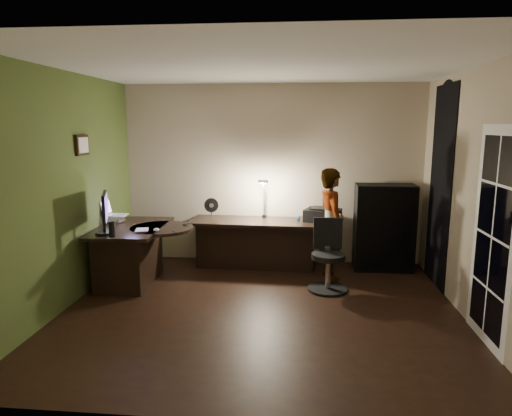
# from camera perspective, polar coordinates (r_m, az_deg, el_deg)

# --- Properties ---
(floor) EXTENTS (4.50, 4.00, 0.01)m
(floor) POSITION_cam_1_polar(r_m,az_deg,el_deg) (5.35, 0.55, -12.73)
(floor) COLOR black
(floor) RESTS_ON ground
(ceiling) EXTENTS (4.50, 4.00, 0.01)m
(ceiling) POSITION_cam_1_polar(r_m,az_deg,el_deg) (4.96, 0.61, 17.46)
(ceiling) COLOR silver
(ceiling) RESTS_ON floor
(wall_back) EXTENTS (4.50, 0.01, 2.70)m
(wall_back) POSITION_cam_1_polar(r_m,az_deg,el_deg) (6.96, 1.98, 4.22)
(wall_back) COLOR tan
(wall_back) RESTS_ON floor
(wall_front) EXTENTS (4.50, 0.01, 2.70)m
(wall_front) POSITION_cam_1_polar(r_m,az_deg,el_deg) (3.02, -2.65, -3.82)
(wall_front) COLOR tan
(wall_front) RESTS_ON floor
(wall_left) EXTENTS (0.01, 4.00, 2.70)m
(wall_left) POSITION_cam_1_polar(r_m,az_deg,el_deg) (5.63, -22.95, 1.97)
(wall_left) COLOR tan
(wall_left) RESTS_ON floor
(wall_right) EXTENTS (0.01, 4.00, 2.70)m
(wall_right) POSITION_cam_1_polar(r_m,az_deg,el_deg) (5.29, 25.72, 1.27)
(wall_right) COLOR tan
(wall_right) RESTS_ON floor
(green_wall_overlay) EXTENTS (0.00, 4.00, 2.70)m
(green_wall_overlay) POSITION_cam_1_polar(r_m,az_deg,el_deg) (5.62, -22.82, 1.97)
(green_wall_overlay) COLOR #435724
(green_wall_overlay) RESTS_ON floor
(arched_doorway) EXTENTS (0.01, 0.90, 2.60)m
(arched_doorway) POSITION_cam_1_polar(r_m,az_deg,el_deg) (6.37, 22.04, 2.45)
(arched_doorway) COLOR black
(arched_doorway) RESTS_ON floor
(french_door) EXTENTS (0.02, 0.92, 2.10)m
(french_door) POSITION_cam_1_polar(r_m,az_deg,el_deg) (4.83, 27.46, -3.27)
(french_door) COLOR white
(french_door) RESTS_ON floor
(framed_picture) EXTENTS (0.04, 0.30, 0.25)m
(framed_picture) POSITION_cam_1_polar(r_m,az_deg,el_deg) (5.97, -20.95, 7.36)
(framed_picture) COLOR black
(framed_picture) RESTS_ON wall_left
(desk_left) EXTENTS (0.87, 1.36, 0.77)m
(desk_left) POSITION_cam_1_polar(r_m,az_deg,el_deg) (6.34, -15.15, -5.64)
(desk_left) COLOR black
(desk_left) RESTS_ON floor
(desk_right) EXTENTS (1.93, 0.74, 0.71)m
(desk_right) POSITION_cam_1_polar(r_m,az_deg,el_deg) (6.77, -0.09, -4.52)
(desk_right) COLOR black
(desk_right) RESTS_ON floor
(cabinet) EXTENTS (0.84, 0.42, 1.26)m
(cabinet) POSITION_cam_1_polar(r_m,az_deg,el_deg) (6.87, 15.70, -2.36)
(cabinet) COLOR black
(cabinet) RESTS_ON floor
(laptop_stand) EXTENTS (0.24, 0.21, 0.09)m
(laptop_stand) POSITION_cam_1_polar(r_m,az_deg,el_deg) (6.55, -17.25, -1.26)
(laptop_stand) COLOR silver
(laptop_stand) RESTS_ON desk_left
(laptop) EXTENTS (0.30, 0.29, 0.21)m
(laptop) POSITION_cam_1_polar(r_m,az_deg,el_deg) (6.51, -17.10, -0.01)
(laptop) COLOR silver
(laptop) RESTS_ON laptop_stand
(monitor) EXTENTS (0.30, 0.56, 0.36)m
(monitor) POSITION_cam_1_polar(r_m,az_deg,el_deg) (5.87, -18.48, -1.28)
(monitor) COLOR black
(monitor) RESTS_ON desk_left
(mouse) EXTENTS (0.08, 0.11, 0.04)m
(mouse) POSITION_cam_1_polar(r_m,az_deg,el_deg) (5.85, -12.36, -2.66)
(mouse) COLOR silver
(mouse) RESTS_ON desk_left
(phone) EXTENTS (0.08, 0.13, 0.01)m
(phone) POSITION_cam_1_polar(r_m,az_deg,el_deg) (6.19, -8.71, -1.97)
(phone) COLOR black
(phone) RESTS_ON desk_left
(pen) EXTENTS (0.10, 0.11, 0.01)m
(pen) POSITION_cam_1_polar(r_m,az_deg,el_deg) (5.73, -10.08, -3.00)
(pen) COLOR black
(pen) RESTS_ON desk_left
(speaker) EXTENTS (0.09, 0.09, 0.19)m
(speaker) POSITION_cam_1_polar(r_m,az_deg,el_deg) (5.66, -17.57, -2.54)
(speaker) COLOR black
(speaker) RESTS_ON desk_left
(notepad) EXTENTS (0.21, 0.25, 0.01)m
(notepad) POSITION_cam_1_polar(r_m,az_deg,el_deg) (5.94, -14.08, -2.68)
(notepad) COLOR silver
(notepad) RESTS_ON desk_left
(desk_fan) EXTENTS (0.23, 0.16, 0.33)m
(desk_fan) POSITION_cam_1_polar(r_m,az_deg,el_deg) (6.84, -5.59, -0.10)
(desk_fan) COLOR black
(desk_fan) RESTS_ON desk_right
(headphones) EXTENTS (0.21, 0.12, 0.09)m
(headphones) POSITION_cam_1_polar(r_m,az_deg,el_deg) (6.70, 5.99, -1.33)
(headphones) COLOR navy
(headphones) RESTS_ON desk_right
(printer) EXTENTS (0.58, 0.51, 0.22)m
(printer) POSITION_cam_1_polar(r_m,az_deg,el_deg) (6.68, 8.33, -0.88)
(printer) COLOR black
(printer) RESTS_ON desk_right
(desk_lamp) EXTENTS (0.21, 0.32, 0.65)m
(desk_lamp) POSITION_cam_1_polar(r_m,az_deg,el_deg) (6.84, 1.05, 1.32)
(desk_lamp) COLOR black
(desk_lamp) RESTS_ON desk_right
(office_chair) EXTENTS (0.52, 0.52, 0.91)m
(office_chair) POSITION_cam_1_polar(r_m,az_deg,el_deg) (5.88, 9.05, -5.95)
(office_chair) COLOR black
(office_chair) RESTS_ON floor
(person) EXTENTS (0.50, 0.63, 1.53)m
(person) POSITION_cam_1_polar(r_m,az_deg,el_deg) (6.29, 9.35, -1.99)
(person) COLOR #D8A88C
(person) RESTS_ON floor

